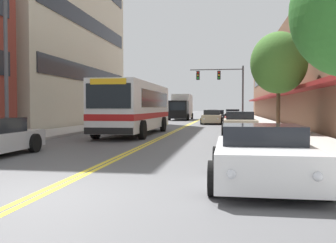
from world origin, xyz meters
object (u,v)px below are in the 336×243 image
car_navy_moving_lead (213,114)px  traffic_signal_mast (224,83)px  car_red_parked_right_far (234,118)px  car_black_parked_right_end (232,115)px  street_lamp_left_near (10,22)px  city_bus (136,106)px  car_champagne_parked_right_mid (240,124)px  box_truck (182,107)px  car_slate_blue_parked_left_near (150,118)px  car_charcoal_moving_third (218,115)px  car_white_parked_right_foreground (262,156)px  street_tree_right_mid (279,63)px  car_beige_moving_second (212,117)px

car_navy_moving_lead → traffic_signal_mast: traffic_signal_mast is taller
car_red_parked_right_far → traffic_signal_mast: size_ratio=0.82×
car_black_parked_right_end → street_lamp_left_near: bearing=-106.5°
street_lamp_left_near → city_bus: bearing=70.0°
car_champagne_parked_right_mid → traffic_signal_mast: size_ratio=0.81×
box_truck → street_lamp_left_near: (-2.74, -35.30, 3.41)m
city_bus → car_black_parked_right_end: size_ratio=2.20×
traffic_signal_mast → car_slate_blue_parked_left_near: bearing=-168.0°
box_truck → car_charcoal_moving_third: bearing=-11.8°
car_white_parked_right_foreground → street_lamp_left_near: size_ratio=0.49×
car_white_parked_right_foreground → car_red_parked_right_far: bearing=90.0°
city_bus → box_truck: bearing=90.7°
car_black_parked_right_end → box_truck: box_truck is taller
car_slate_blue_parked_left_near → car_white_parked_right_foreground: size_ratio=1.10×
car_black_parked_right_end → car_white_parked_right_foreground: bearing=-89.9°
car_black_parked_right_end → car_slate_blue_parked_left_near: bearing=-137.8°
city_bus → car_red_parked_right_far: city_bus is taller
car_champagne_parked_right_mid → car_black_parked_right_end: car_black_parked_right_end is taller
car_white_parked_right_foreground → car_red_parked_right_far: 28.28m
box_truck → car_black_parked_right_end: bearing=-29.0°
city_bus → car_black_parked_right_end: (6.27, 23.15, -1.08)m
traffic_signal_mast → car_black_parked_right_end: bearing=80.8°
car_champagne_parked_right_mid → car_slate_blue_parked_left_near: bearing=121.0°
box_truck → traffic_signal_mast: bearing=-60.2°
car_black_parked_right_end → car_charcoal_moving_third: size_ratio=0.99×
street_lamp_left_near → street_tree_right_mid: 15.76m
box_truck → city_bus: bearing=-89.3°
car_slate_blue_parked_left_near → car_navy_moving_lead: car_navy_moving_lead is taller
traffic_signal_mast → car_red_parked_right_far: bearing=-70.6°
car_slate_blue_parked_left_near → car_black_parked_right_end: size_ratio=0.97×
car_red_parked_right_far → traffic_signal_mast: (-1.02, 2.90, 3.64)m
car_slate_blue_parked_left_near → car_beige_moving_second: (6.40, -0.67, 0.06)m
city_bus → box_truck: box_truck is taller
car_slate_blue_parked_left_near → street_tree_right_mid: size_ratio=0.75×
car_navy_moving_lead → box_truck: bearing=-114.6°
street_lamp_left_near → street_tree_right_mid: bearing=41.2°
car_red_parked_right_far → car_charcoal_moving_third: bearing=99.0°
car_champagne_parked_right_mid → car_black_parked_right_end: size_ratio=1.00×
car_charcoal_moving_third → car_red_parked_right_far: bearing=-81.0°
car_slate_blue_parked_left_near → car_black_parked_right_end: bearing=42.2°
car_slate_blue_parked_left_near → car_beige_moving_second: car_beige_moving_second is taller
car_red_parked_right_far → street_lamp_left_near: (-9.38, -22.59, 4.51)m
car_navy_moving_lead → street_tree_right_mid: street_tree_right_mid is taller
car_red_parked_right_far → street_tree_right_mid: street_tree_right_mid is taller
car_red_parked_right_far → traffic_signal_mast: traffic_signal_mast is taller
car_navy_moving_lead → car_red_parked_right_far: bearing=-82.5°
car_navy_moving_lead → car_charcoal_moving_third: 9.45m
city_bus → traffic_signal_mast: 17.99m
street_tree_right_mid → car_champagne_parked_right_mid: bearing=-160.8°
city_bus → car_navy_moving_lead: city_bus is taller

